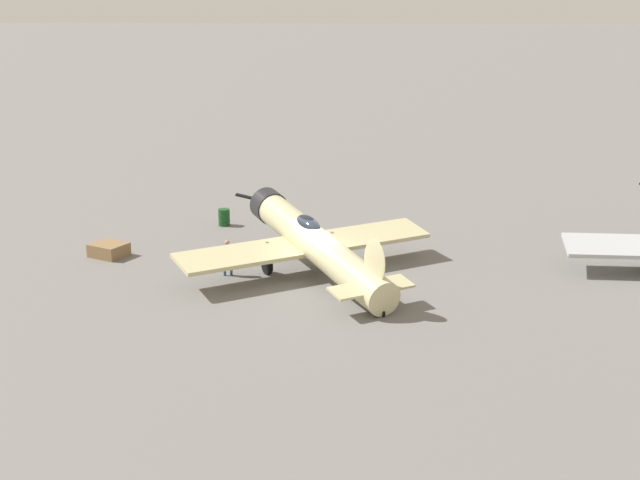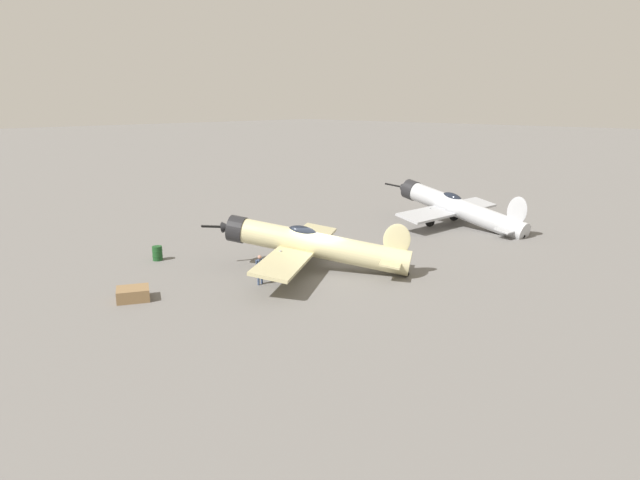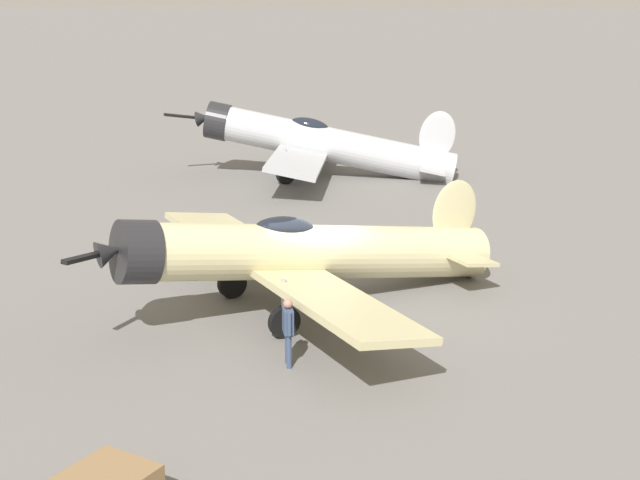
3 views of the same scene
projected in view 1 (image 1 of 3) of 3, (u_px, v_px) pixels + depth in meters
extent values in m
plane|color=slate|center=(320.00, 280.00, 39.33)|extent=(400.00, 400.00, 0.00)
cylinder|color=beige|center=(320.00, 247.00, 38.92)|extent=(9.68, 6.52, 2.89)
cylinder|color=#232326|center=(269.00, 206.00, 42.87)|extent=(1.74, 1.89, 1.66)
cone|color=#232326|center=(263.00, 201.00, 43.39)|extent=(0.88, 0.88, 0.72)
cube|color=black|center=(261.00, 200.00, 43.52)|extent=(1.22, 2.58, 0.43)
ellipsoid|color=black|center=(308.00, 225.00, 39.57)|extent=(1.92, 1.56, 0.92)
cube|color=#C6BC89|center=(306.00, 245.00, 40.02)|extent=(7.74, 11.17, 0.47)
ellipsoid|color=beige|center=(375.00, 262.00, 35.13)|extent=(1.56, 0.99, 2.02)
cube|color=#C6BC89|center=(371.00, 287.00, 35.60)|extent=(2.68, 3.49, 0.26)
cylinder|color=#999BA0|center=(267.00, 253.00, 39.88)|extent=(0.14, 0.14, 1.09)
cylinder|color=black|center=(267.00, 265.00, 40.03)|extent=(0.79, 0.58, 0.80)
cylinder|color=#999BA0|center=(331.00, 243.00, 41.37)|extent=(0.14, 0.14, 1.09)
cylinder|color=black|center=(331.00, 255.00, 41.53)|extent=(0.79, 0.58, 0.80)
cylinder|color=black|center=(382.00, 313.00, 35.14)|extent=(0.29, 0.23, 0.28)
cylinder|color=#384766|center=(231.00, 266.00, 39.88)|extent=(0.12, 0.12, 0.80)
cylinder|color=#384766|center=(225.00, 267.00, 39.84)|extent=(0.12, 0.12, 0.80)
cube|color=#384766|center=(227.00, 251.00, 39.67)|extent=(0.30, 0.47, 0.57)
sphere|color=tan|center=(227.00, 242.00, 39.55)|extent=(0.21, 0.21, 0.21)
cylinder|color=#384766|center=(234.00, 251.00, 39.71)|extent=(0.09, 0.09, 0.54)
cylinder|color=#384766|center=(221.00, 251.00, 39.62)|extent=(0.09, 0.09, 0.54)
cube|color=olive|center=(109.00, 250.00, 42.58)|extent=(1.90, 1.98, 0.61)
cylinder|color=#19471E|center=(224.00, 217.00, 47.69)|extent=(0.59, 0.59, 0.88)
torus|color=#19471E|center=(224.00, 214.00, 47.64)|extent=(0.63, 0.63, 0.04)
torus|color=#19471E|center=(224.00, 221.00, 47.74)|extent=(0.63, 0.63, 0.04)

